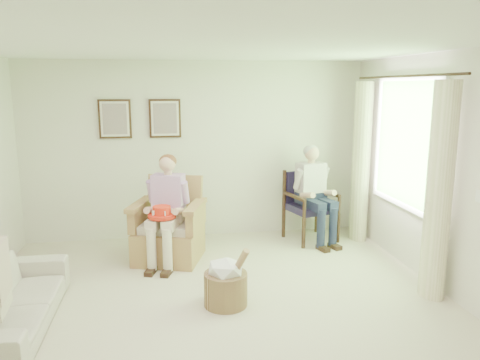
{
  "coord_description": "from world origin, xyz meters",
  "views": [
    {
      "loc": [
        -0.49,
        -4.12,
        2.23
      ],
      "look_at": [
        0.47,
        1.69,
        1.05
      ],
      "focal_mm": 35.0,
      "sensor_mm": 36.0,
      "label": 1
    }
  ],
  "objects_px": {
    "wicker_armchair": "(169,234)",
    "red_hat": "(162,213)",
    "wood_armchair": "(309,202)",
    "hatbox": "(226,282)",
    "sofa": "(8,302)",
    "person_dark": "(313,187)",
    "person_wicker": "(168,202)"
  },
  "relations": [
    {
      "from": "wicker_armchair",
      "to": "hatbox",
      "type": "xyz_separation_m",
      "value": [
        0.56,
        -1.46,
        -0.08
      ]
    },
    {
      "from": "person_wicker",
      "to": "wood_armchair",
      "type": "bearing_deg",
      "value": 35.5
    },
    {
      "from": "wicker_armchair",
      "to": "sofa",
      "type": "relative_size",
      "value": 0.57
    },
    {
      "from": "sofa",
      "to": "red_hat",
      "type": "distance_m",
      "value": 1.96
    },
    {
      "from": "sofa",
      "to": "wood_armchair",
      "type": "bearing_deg",
      "value": -58.95
    },
    {
      "from": "person_wicker",
      "to": "hatbox",
      "type": "bearing_deg",
      "value": -49.48
    },
    {
      "from": "red_hat",
      "to": "wood_armchair",
      "type": "bearing_deg",
      "value": 21.87
    },
    {
      "from": "wicker_armchair",
      "to": "red_hat",
      "type": "xyz_separation_m",
      "value": [
        -0.08,
        -0.33,
        0.37
      ]
    },
    {
      "from": "sofa",
      "to": "red_hat",
      "type": "xyz_separation_m",
      "value": [
        1.42,
        1.28,
        0.44
      ]
    },
    {
      "from": "wicker_armchair",
      "to": "wood_armchair",
      "type": "distance_m",
      "value": 2.15
    },
    {
      "from": "person_wicker",
      "to": "hatbox",
      "type": "height_order",
      "value": "person_wicker"
    },
    {
      "from": "hatbox",
      "to": "person_wicker",
      "type": "bearing_deg",
      "value": 112.96
    },
    {
      "from": "wood_armchair",
      "to": "hatbox",
      "type": "height_order",
      "value": "wood_armchair"
    },
    {
      "from": "red_hat",
      "to": "person_wicker",
      "type": "bearing_deg",
      "value": 67.82
    },
    {
      "from": "person_wicker",
      "to": "red_hat",
      "type": "xyz_separation_m",
      "value": [
        -0.08,
        -0.19,
        -0.09
      ]
    },
    {
      "from": "person_dark",
      "to": "hatbox",
      "type": "distance_m",
      "value": 2.43
    },
    {
      "from": "wood_armchair",
      "to": "person_dark",
      "type": "relative_size",
      "value": 0.72
    },
    {
      "from": "wood_armchair",
      "to": "wicker_armchair",
      "type": "bearing_deg",
      "value": 178.49
    },
    {
      "from": "person_wicker",
      "to": "wicker_armchair",
      "type": "bearing_deg",
      "value": 107.56
    },
    {
      "from": "wicker_armchair",
      "to": "hatbox",
      "type": "height_order",
      "value": "wicker_armchair"
    },
    {
      "from": "wicker_armchair",
      "to": "red_hat",
      "type": "height_order",
      "value": "wicker_armchair"
    },
    {
      "from": "wood_armchair",
      "to": "sofa",
      "type": "height_order",
      "value": "wood_armchair"
    },
    {
      "from": "person_dark",
      "to": "red_hat",
      "type": "distance_m",
      "value": 2.26
    },
    {
      "from": "sofa",
      "to": "person_wicker",
      "type": "distance_m",
      "value": 2.17
    },
    {
      "from": "wood_armchair",
      "to": "sofa",
      "type": "relative_size",
      "value": 0.53
    },
    {
      "from": "sofa",
      "to": "person_dark",
      "type": "xyz_separation_m",
      "value": [
        3.57,
        1.98,
        0.54
      ]
    },
    {
      "from": "wood_armchair",
      "to": "person_wicker",
      "type": "height_order",
      "value": "person_wicker"
    },
    {
      "from": "wood_armchair",
      "to": "person_wicker",
      "type": "bearing_deg",
      "value": -177.91
    },
    {
      "from": "sofa",
      "to": "person_dark",
      "type": "relative_size",
      "value": 1.36
    },
    {
      "from": "sofa",
      "to": "person_dark",
      "type": "distance_m",
      "value": 4.12
    },
    {
      "from": "person_dark",
      "to": "red_hat",
      "type": "relative_size",
      "value": 4.05
    },
    {
      "from": "wicker_armchair",
      "to": "sofa",
      "type": "bearing_deg",
      "value": -115.2
    }
  ]
}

